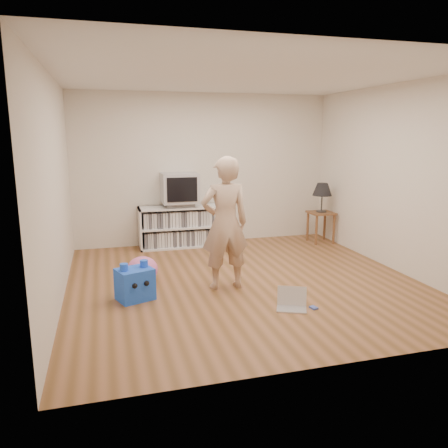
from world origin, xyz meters
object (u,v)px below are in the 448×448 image
Objects in this scene: plush_blue at (135,284)px; side_table at (321,219)px; person at (225,224)px; dvd_deck at (180,204)px; plush_pink at (142,270)px; crt_tv at (179,188)px; media_unit at (180,226)px; laptop at (292,302)px; table_lamp at (322,190)px.

side_table is at bearing 9.43° from plush_blue.
side_table is 2.96m from person.
dvd_deck reaches higher than side_table.
person is at bearing -26.35° from plush_pink.
person reaches higher than crt_tv.
dvd_deck is 0.27× the size of person.
person is at bearing -85.18° from media_unit.
plush_pink is at bearing -27.01° from person.
crt_tv is (0.00, -0.02, 0.67)m from media_unit.
media_unit is 1.91m from plush_pink.
crt_tv is 2.06m from plush_pink.
side_table is at bearing 80.86° from laptop.
laptop is at bearing -123.28° from table_lamp.
plush_pink is (0.14, 0.60, -0.02)m from plush_blue.
table_lamp is 1.28× the size of plush_pink.
crt_tv reaches higher than dvd_deck.
crt_tv is at bearing -85.80° from person.
side_table is at bearing -8.50° from dvd_deck.
person is at bearing -141.47° from side_table.
person reaches higher than plush_pink.
side_table reaches higher than laptop.
media_unit is 0.84× the size of person.
crt_tv reaches higher than side_table.
media_unit reaches higher than side_table.
crt_tv reaches higher than plush_blue.
person is (-2.29, -1.82, 0.41)m from side_table.
laptop is 1.00× the size of plush_pink.
laptop is (0.55, -0.83, -0.77)m from person.
media_unit is 2.33× the size of crt_tv.
plush_pink is (-3.28, -1.33, -0.24)m from side_table.
dvd_deck is 1.97m from plush_pink.
media_unit is at bearing -85.84° from person.
crt_tv is 1.49× the size of laptop.
media_unit is 3.47× the size of laptop.
crt_tv is at bearing -90.00° from media_unit.
table_lamp is at bearing -8.86° from media_unit.
crt_tv reaches higher than laptop.
table_lamp is (2.48, -0.37, 0.21)m from dvd_deck.
plush_pink is at bearing -157.86° from table_lamp.
dvd_deck reaches higher than laptop.
person is 1.30m from plush_blue.
side_table is 3.93m from plush_blue.
crt_tv is 1.25× the size of plush_blue.
crt_tv is 2.50m from table_lamp.
media_unit is 2.50m from plush_blue.
table_lamp is 1.07× the size of plush_blue.
person is 3.46× the size of plush_blue.
table_lamp reaches higher than laptop.
dvd_deck is 2.52m from side_table.
dvd_deck is 0.87× the size of table_lamp.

